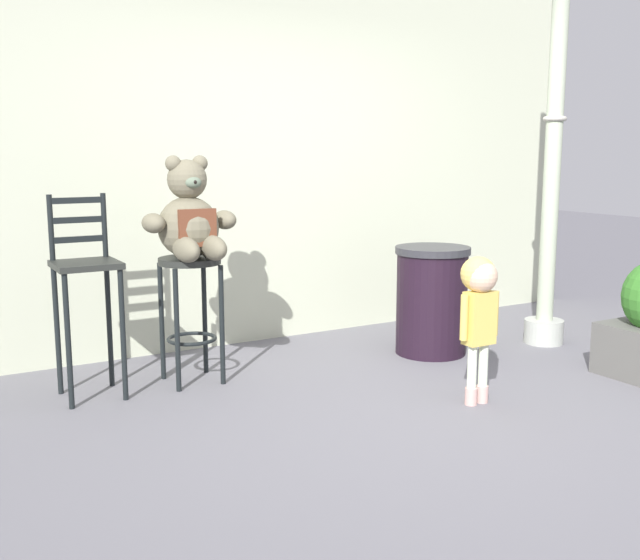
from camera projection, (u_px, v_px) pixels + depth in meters
ground_plane at (435, 414)px, 4.14m from camera, size 24.00×24.00×0.00m
building_wall at (264, 144)px, 5.71m from camera, size 6.16×0.30×3.01m
bar_stool_with_teddy at (191, 294)px, 4.64m from camera, size 0.39×0.39×0.80m
teddy_bear at (190, 221)px, 4.53m from camera, size 0.59×0.53×0.63m
child_walking at (479, 298)px, 4.22m from camera, size 0.27×0.22×0.86m
trash_bin at (432, 300)px, 5.34m from camera, size 0.54×0.54×0.78m
lamppost at (551, 191)px, 5.49m from camera, size 0.29×0.29×2.91m
bar_chair_empty at (86, 281)px, 4.34m from camera, size 0.36×0.36×1.20m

